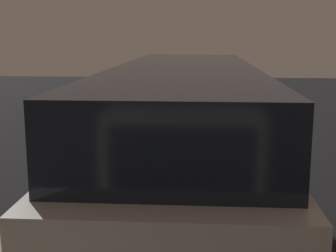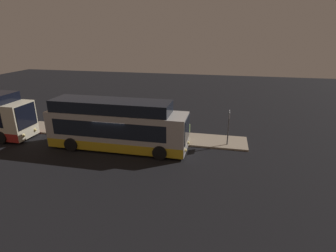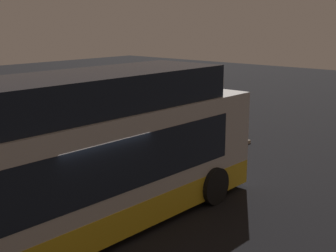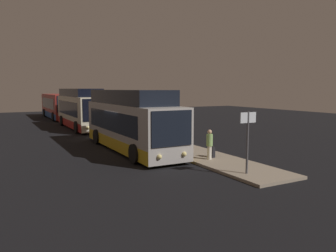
# 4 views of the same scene
# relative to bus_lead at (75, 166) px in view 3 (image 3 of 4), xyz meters

# --- Properties ---
(ground) EXTENTS (80.00, 80.00, 0.00)m
(ground) POSITION_rel_bus_lead_xyz_m (-0.07, -0.19, -1.70)
(ground) COLOR black
(platform) EXTENTS (20.00, 2.72, 0.14)m
(platform) POSITION_rel_bus_lead_xyz_m (-0.07, 2.76, -1.64)
(platform) COLOR gray
(platform) RESTS_ON ground
(bus_lead) EXTENTS (10.74, 2.81, 3.79)m
(bus_lead) POSITION_rel_bus_lead_xyz_m (0.00, 0.00, 0.00)
(bus_lead) COLOR #B2ADA8
(bus_lead) RESTS_ON ground
(passenger_boarding) EXTENTS (0.36, 0.36, 1.59)m
(passenger_boarding) POSITION_rel_bus_lead_xyz_m (5.16, 2.41, -0.70)
(passenger_boarding) COLOR silver
(passenger_boarding) RESTS_ON platform
(passenger_waiting) EXTENTS (0.52, 0.52, 1.59)m
(passenger_waiting) POSITION_rel_bus_lead_xyz_m (1.15, 2.61, -0.72)
(passenger_waiting) COLOR silver
(passenger_waiting) RESTS_ON platform
(suitcase) EXTENTS (0.45, 0.19, 0.81)m
(suitcase) POSITION_rel_bus_lead_xyz_m (4.74, 2.84, -1.28)
(suitcase) COLOR black
(suitcase) RESTS_ON platform
(sign_post) EXTENTS (0.10, 0.86, 2.76)m
(sign_post) POSITION_rel_bus_lead_xyz_m (8.33, 2.16, 0.22)
(sign_post) COLOR #4C4C51
(sign_post) RESTS_ON platform
(trash_bin) EXTENTS (0.44, 0.44, 0.65)m
(trash_bin) POSITION_rel_bus_lead_xyz_m (-0.49, 2.20, -1.24)
(trash_bin) COLOR #2D4C33
(trash_bin) RESTS_ON platform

